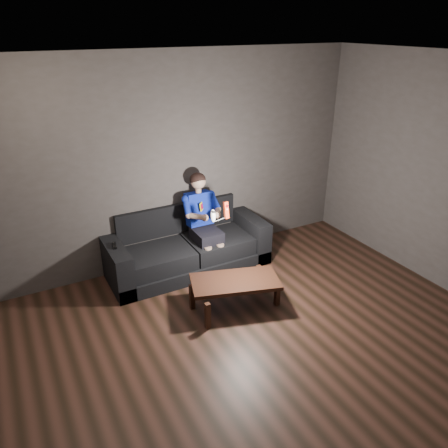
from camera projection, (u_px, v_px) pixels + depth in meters
floor at (288, 371)px, 4.08m from camera, size 5.00×5.00×0.00m
back_wall at (178, 162)px, 5.50m from camera, size 5.00×0.04×2.70m
ceiling at (313, 65)px, 2.93m from camera, size 5.00×5.00×0.02m
sofa at (186, 249)px, 5.71m from camera, size 2.07×0.89×0.80m
child at (203, 215)px, 5.59m from camera, size 0.49×0.60×1.19m
wii_remote_red at (226, 210)px, 5.16m from camera, size 0.05×0.08×0.21m
nunchuk_white at (213, 216)px, 5.11m from camera, size 0.09×0.11×0.16m
wii_remote_black at (115, 245)px, 5.12m from camera, size 0.06×0.15×0.03m
coffee_table at (235, 284)px, 4.87m from camera, size 1.07×0.75×0.35m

